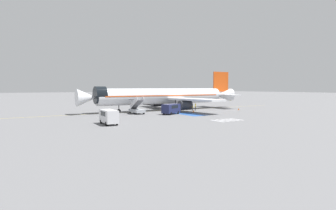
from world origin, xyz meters
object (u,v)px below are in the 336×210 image
object	(u,v)px
traffic_cone_0	(239,109)
traffic_cone_1	(110,116)
airliner	(166,96)
service_van_0	(109,116)
ground_crew_1	(195,106)
traffic_cone_2	(194,111)
boarding_stairs_forward	(137,109)
fuel_tanker	(152,100)
service_van_1	(171,108)
ground_crew_0	(192,107)

from	to	relation	value
traffic_cone_0	traffic_cone_1	bearing A→B (deg)	179.65
airliner	service_van_0	world-z (taller)	airliner
ground_crew_1	traffic_cone_2	world-z (taller)	ground_crew_1
airliner	boarding_stairs_forward	size ratio (longest dim) A/B	8.81
boarding_stairs_forward	fuel_tanker	xyz separation A→B (m)	(17.66, 25.90, 0.85)
boarding_stairs_forward	service_van_1	xyz separation A→B (m)	(6.16, -5.18, 0.36)
traffic_cone_1	ground_crew_0	bearing A→B (deg)	10.60
traffic_cone_2	boarding_stairs_forward	bearing A→B (deg)	162.32
boarding_stairs_forward	ground_crew_0	distance (m)	15.84
fuel_tanker	traffic_cone_1	xyz separation A→B (m)	(-25.79, -30.62, -1.60)
service_van_0	fuel_tanker	bearing A→B (deg)	-124.44
boarding_stairs_forward	traffic_cone_0	bearing A→B (deg)	-9.21
ground_crew_1	traffic_cone_0	world-z (taller)	ground_crew_1
ground_crew_0	traffic_cone_2	distance (m)	4.80
airliner	traffic_cone_1	xyz separation A→B (m)	(-18.61, -9.16, -3.49)
traffic_cone_1	traffic_cone_2	bearing A→B (deg)	1.33
airliner	ground_crew_1	distance (m)	8.37
service_van_1	traffic_cone_2	bearing A→B (deg)	74.60
ground_crew_0	service_van_1	bearing A→B (deg)	32.44
fuel_tanker	ground_crew_0	world-z (taller)	fuel_tanker
ground_crew_1	fuel_tanker	bearing A→B (deg)	-149.17
airliner	traffic_cone_0	world-z (taller)	airliner
service_van_0	service_van_1	size ratio (longest dim) A/B	0.97
airliner	traffic_cone_2	xyz separation A→B (m)	(2.77, -8.67, -3.46)
boarding_stairs_forward	traffic_cone_2	size ratio (longest dim) A/B	9.34
airliner	fuel_tanker	distance (m)	22.71
fuel_tanker	traffic_cone_1	world-z (taller)	fuel_tanker
ground_crew_0	service_van_0	bearing A→B (deg)	31.89
fuel_tanker	service_van_1	xyz separation A→B (m)	(-11.50, -31.07, -0.49)
boarding_stairs_forward	fuel_tanker	world-z (taller)	boarding_stairs_forward
airliner	traffic_cone_0	xyz separation A→B (m)	(17.52, -9.38, -3.51)
boarding_stairs_forward	ground_crew_1	distance (m)	17.06
fuel_tanker	service_van_0	distance (m)	49.17
ground_crew_0	ground_crew_1	distance (m)	1.25
traffic_cone_0	ground_crew_1	bearing A→B (deg)	155.71
service_van_0	ground_crew_1	bearing A→B (deg)	-152.38
airliner	fuel_tanker	world-z (taller)	airliner
service_van_1	ground_crew_0	xyz separation A→B (m)	(9.68, 4.94, -0.45)
boarding_stairs_forward	traffic_cone_0	world-z (taller)	boarding_stairs_forward
traffic_cone_1	service_van_0	bearing A→B (deg)	-109.62
traffic_cone_0	traffic_cone_2	world-z (taller)	traffic_cone_2
traffic_cone_2	airliner	bearing A→B (deg)	107.75
fuel_tanker	traffic_cone_1	size ratio (longest dim) A/B	19.36
airliner	service_van_1	distance (m)	10.81
service_van_0	ground_crew_0	bearing A→B (deg)	-151.78
airliner	boarding_stairs_forward	distance (m)	11.71
airliner	traffic_cone_0	distance (m)	20.18
service_van_1	traffic_cone_2	xyz separation A→B (m)	(7.09, 0.95, -1.08)
service_van_1	ground_crew_1	size ratio (longest dim) A/B	2.73
boarding_stairs_forward	service_van_0	bearing A→B (deg)	-128.69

